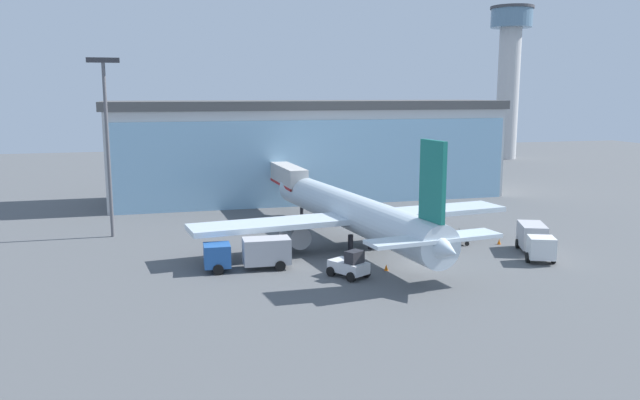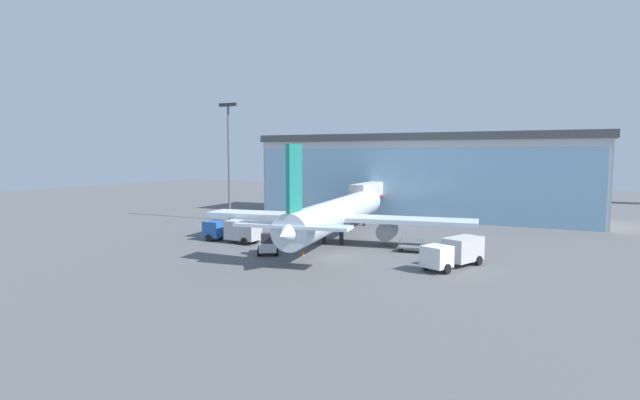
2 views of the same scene
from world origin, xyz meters
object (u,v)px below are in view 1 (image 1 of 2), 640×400
apron_light_mast (107,132)px  safety_cone_nose (386,267)px  fuel_truck (535,239)px  catering_truck (251,253)px  airplane (352,213)px  pushback_tug (350,266)px  safety_cone_wingtip (499,242)px  jet_bridge (284,175)px  control_tower (509,67)px  baggage_cart (453,240)px

apron_light_mast → safety_cone_nose: 32.04m
fuel_truck → catering_truck: bearing=-71.7°
airplane → fuel_truck: airplane is taller
pushback_tug → safety_cone_wingtip: pushback_tug is taller
apron_light_mast → fuel_truck: bearing=-24.9°
jet_bridge → pushback_tug: jet_bridge is taller
airplane → catering_truck: 12.52m
control_tower → safety_cone_nose: control_tower is taller
catering_truck → baggage_cart: (20.68, 3.38, -0.97)m
pushback_tug → safety_cone_wingtip: (17.81, 6.91, -0.70)m
catering_truck → baggage_cart: catering_truck is taller
control_tower → pushback_tug: size_ratio=9.13×
jet_bridge → baggage_cart: (12.59, -22.14, -4.19)m
baggage_cart → fuel_truck: bearing=-50.3°
apron_light_mast → airplane: bearing=-23.6°
jet_bridge → safety_cone_nose: bearing=-176.8°
fuel_truck → apron_light_mast: bearing=-92.5°
control_tower → airplane: (-59.39, -70.48, -17.37)m
catering_truck → safety_cone_wingtip: size_ratio=13.41×
airplane → baggage_cart: size_ratio=12.23×
airplane → safety_cone_nose: size_ratio=66.15×
control_tower → apron_light_mast: control_tower is taller
apron_light_mast → fuel_truck: size_ratio=2.42×
catering_truck → fuel_truck: size_ratio=0.97×
jet_bridge → control_tower: size_ratio=0.44×
jet_bridge → apron_light_mast: apron_light_mast is taller
catering_truck → safety_cone_nose: bearing=165.4°
safety_cone_nose → jet_bridge: bearing=95.9°
apron_light_mast → fuel_truck: apron_light_mast is taller
catering_truck → jet_bridge: bearing=-105.5°
jet_bridge → airplane: size_ratio=0.41×
airplane → baggage_cart: bearing=-111.7°
apron_light_mast → airplane: (23.13, -10.13, -7.61)m
jet_bridge → airplane: 19.93m
safety_cone_nose → catering_truck: bearing=163.4°
apron_light_mast → pushback_tug: (19.68, -20.29, -9.96)m
control_tower → baggage_cart: 90.50m
catering_truck → safety_cone_nose: 11.61m
baggage_cart → apron_light_mast: bearing=152.1°
fuel_truck → safety_cone_nose: (-15.21, -1.41, -1.19)m
baggage_cart → safety_cone_nose: 11.71m
jet_bridge → catering_truck: 26.97m
apron_light_mast → catering_truck: apron_light_mast is taller
jet_bridge → fuel_truck: jet_bridge is taller
fuel_truck → safety_cone_wingtip: size_ratio=13.80×
pushback_tug → safety_cone_nose: (3.59, 1.02, -0.70)m
safety_cone_nose → safety_cone_wingtip: same height
apron_light_mast → baggage_cart: 36.72m
catering_truck → baggage_cart: bearing=-168.7°
apron_light_mast → baggage_cart: (32.89, -12.58, -10.44)m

